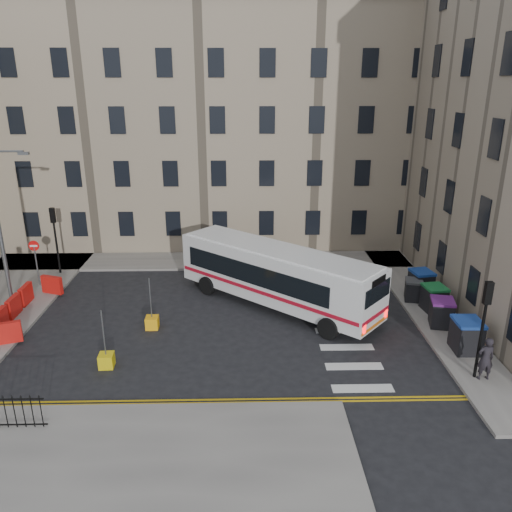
{
  "coord_description": "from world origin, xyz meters",
  "views": [
    {
      "loc": [
        -0.54,
        -22.54,
        11.33
      ],
      "look_at": [
        -0.0,
        1.18,
        3.0
      ],
      "focal_mm": 35.0,
      "sensor_mm": 36.0,
      "label": 1
    }
  ],
  "objects_px": {
    "wheelie_bin_d": "(413,290)",
    "wheelie_bin_e": "(421,283)",
    "bollard_yellow": "(152,323)",
    "pedestrian": "(486,359)",
    "bus": "(276,274)",
    "wheelie_bin_b": "(441,312)",
    "bollard_chevron": "(107,360)",
    "wheelie_bin_a": "(466,335)",
    "wheelie_bin_c": "(434,298)"
  },
  "relations": [
    {
      "from": "wheelie_bin_b",
      "to": "wheelie_bin_d",
      "type": "bearing_deg",
      "value": 109.75
    },
    {
      "from": "wheelie_bin_c",
      "to": "wheelie_bin_e",
      "type": "bearing_deg",
      "value": 82.15
    },
    {
      "from": "wheelie_bin_b",
      "to": "wheelie_bin_e",
      "type": "distance_m",
      "value": 3.74
    },
    {
      "from": "pedestrian",
      "to": "bollard_yellow",
      "type": "xyz_separation_m",
      "value": [
        -13.94,
        4.9,
        -0.76
      ]
    },
    {
      "from": "wheelie_bin_a",
      "to": "wheelie_bin_b",
      "type": "height_order",
      "value": "wheelie_bin_a"
    },
    {
      "from": "bus",
      "to": "wheelie_bin_c",
      "type": "xyz_separation_m",
      "value": [
        8.06,
        -1.06,
        -0.99
      ]
    },
    {
      "from": "pedestrian",
      "to": "bollard_chevron",
      "type": "distance_m",
      "value": 15.33
    },
    {
      "from": "wheelie_bin_c",
      "to": "wheelie_bin_e",
      "type": "distance_m",
      "value": 2.04
    },
    {
      "from": "bus",
      "to": "bollard_yellow",
      "type": "relative_size",
      "value": 17.26
    },
    {
      "from": "pedestrian",
      "to": "bollard_chevron",
      "type": "bearing_deg",
      "value": -7.51
    },
    {
      "from": "bus",
      "to": "wheelie_bin_b",
      "type": "xyz_separation_m",
      "value": [
        7.81,
        -2.75,
        -0.99
      ]
    },
    {
      "from": "wheelie_bin_c",
      "to": "bollard_chevron",
      "type": "height_order",
      "value": "wheelie_bin_c"
    },
    {
      "from": "wheelie_bin_c",
      "to": "wheelie_bin_d",
      "type": "bearing_deg",
      "value": 107.77
    },
    {
      "from": "wheelie_bin_d",
      "to": "wheelie_bin_e",
      "type": "height_order",
      "value": "wheelie_bin_e"
    },
    {
      "from": "wheelie_bin_d",
      "to": "wheelie_bin_b",
      "type": "bearing_deg",
      "value": -68.81
    },
    {
      "from": "wheelie_bin_b",
      "to": "bollard_yellow",
      "type": "bearing_deg",
      "value": -168.48
    },
    {
      "from": "wheelie_bin_b",
      "to": "wheelie_bin_c",
      "type": "relative_size",
      "value": 1.07
    },
    {
      "from": "wheelie_bin_c",
      "to": "bollard_chevron",
      "type": "bearing_deg",
      "value": -170.05
    },
    {
      "from": "wheelie_bin_b",
      "to": "pedestrian",
      "type": "relative_size",
      "value": 0.78
    },
    {
      "from": "bollard_yellow",
      "to": "bollard_chevron",
      "type": "height_order",
      "value": "same"
    },
    {
      "from": "bollard_chevron",
      "to": "wheelie_bin_b",
      "type": "bearing_deg",
      "value": 11.67
    },
    {
      "from": "pedestrian",
      "to": "wheelie_bin_c",
      "type": "bearing_deg",
      "value": -94.47
    },
    {
      "from": "wheelie_bin_e",
      "to": "bollard_chevron",
      "type": "xyz_separation_m",
      "value": [
        -15.53,
        -6.88,
        -0.54
      ]
    },
    {
      "from": "bus",
      "to": "bollard_chevron",
      "type": "xyz_separation_m",
      "value": [
        -7.45,
        -5.9,
        -1.51
      ]
    },
    {
      "from": "wheelie_bin_e",
      "to": "bus",
      "type": "bearing_deg",
      "value": 176.98
    },
    {
      "from": "wheelie_bin_a",
      "to": "pedestrian",
      "type": "relative_size",
      "value": 0.8
    },
    {
      "from": "wheelie_bin_a",
      "to": "wheelie_bin_c",
      "type": "bearing_deg",
      "value": 90.66
    },
    {
      "from": "wheelie_bin_c",
      "to": "wheelie_bin_e",
      "type": "xyz_separation_m",
      "value": [
        0.02,
        2.04,
        0.02
      ]
    },
    {
      "from": "bollard_yellow",
      "to": "bollard_chevron",
      "type": "relative_size",
      "value": 1.0
    },
    {
      "from": "wheelie_bin_a",
      "to": "wheelie_bin_b",
      "type": "distance_m",
      "value": 2.4
    },
    {
      "from": "wheelie_bin_b",
      "to": "pedestrian",
      "type": "bearing_deg",
      "value": -77.53
    },
    {
      "from": "wheelie_bin_a",
      "to": "wheelie_bin_b",
      "type": "xyz_separation_m",
      "value": [
        -0.19,
        2.39,
        -0.06
      ]
    },
    {
      "from": "wheelie_bin_b",
      "to": "bollard_chevron",
      "type": "height_order",
      "value": "wheelie_bin_b"
    },
    {
      "from": "bollard_chevron",
      "to": "bus",
      "type": "bearing_deg",
      "value": 38.38
    },
    {
      "from": "bus",
      "to": "wheelie_bin_b",
      "type": "bearing_deg",
      "value": -67.96
    },
    {
      "from": "wheelie_bin_d",
      "to": "bollard_chevron",
      "type": "distance_m",
      "value": 16.12
    },
    {
      "from": "wheelie_bin_d",
      "to": "pedestrian",
      "type": "relative_size",
      "value": 0.67
    },
    {
      "from": "wheelie_bin_a",
      "to": "wheelie_bin_b",
      "type": "relative_size",
      "value": 1.03
    },
    {
      "from": "wheelie_bin_e",
      "to": "bollard_yellow",
      "type": "xyz_separation_m",
      "value": [
        -14.22,
        -3.44,
        -0.54
      ]
    },
    {
      "from": "wheelie_bin_e",
      "to": "wheelie_bin_d",
      "type": "bearing_deg",
      "value": -141.46
    },
    {
      "from": "bus",
      "to": "wheelie_bin_c",
      "type": "height_order",
      "value": "bus"
    },
    {
      "from": "wheelie_bin_d",
      "to": "bus",
      "type": "bearing_deg",
      "value": -163.83
    },
    {
      "from": "bus",
      "to": "wheelie_bin_a",
      "type": "relative_size",
      "value": 7.13
    },
    {
      "from": "bollard_yellow",
      "to": "bus",
      "type": "bearing_deg",
      "value": 21.81
    },
    {
      "from": "wheelie_bin_b",
      "to": "bollard_yellow",
      "type": "distance_m",
      "value": 13.97
    },
    {
      "from": "wheelie_bin_c",
      "to": "pedestrian",
      "type": "height_order",
      "value": "pedestrian"
    },
    {
      "from": "wheelie_bin_a",
      "to": "bollard_yellow",
      "type": "relative_size",
      "value": 2.42
    },
    {
      "from": "wheelie_bin_b",
      "to": "wheelie_bin_c",
      "type": "height_order",
      "value": "wheelie_bin_b"
    },
    {
      "from": "bus",
      "to": "pedestrian",
      "type": "bearing_deg",
      "value": -91.94
    },
    {
      "from": "wheelie_bin_b",
      "to": "wheelie_bin_d",
      "type": "height_order",
      "value": "wheelie_bin_b"
    }
  ]
}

